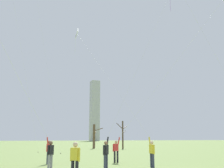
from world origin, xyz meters
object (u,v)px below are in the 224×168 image
object	(u,v)px
kite_flyer_midfield_right_green	(142,114)
bystander_watching_nearby	(75,159)
bare_tree_far_right_edge	(123,134)
kite_flyer_midfield_left_red	(36,123)
kite_flyer_foreground_left_white	(126,111)
bare_tree_rightmost	(94,136)
bystander_strolling_midfield	(50,153)
kite_flyer_foreground_right_purple	(130,94)

from	to	relation	value
kite_flyer_midfield_right_green	bystander_watching_nearby	xyz separation A→B (m)	(-7.23, -6.72, -2.75)
kite_flyer_midfield_right_green	bare_tree_far_right_edge	distance (m)	25.80
kite_flyer_midfield_left_red	kite_flyer_midfield_right_green	size ratio (longest dim) A/B	0.63
kite_flyer_midfield_left_red	kite_flyer_foreground_left_white	bearing A→B (deg)	-8.89
kite_flyer_midfield_right_green	bare_tree_rightmost	xyz separation A→B (m)	(5.68, 26.98, -1.39)
bystander_strolling_midfield	kite_flyer_midfield_right_green	bearing A→B (deg)	14.79
kite_flyer_foreground_left_white	bystander_watching_nearby	size ratio (longest dim) A/B	8.92
kite_flyer_midfield_right_green	bare_tree_rightmost	bearing A→B (deg)	78.11
bare_tree_far_right_edge	bystander_watching_nearby	bearing A→B (deg)	-119.24
kite_flyer_foreground_left_white	kite_flyer_foreground_right_purple	bearing A→B (deg)	-97.70
kite_flyer_midfield_left_red	kite_flyer_midfield_right_green	distance (m)	8.08
kite_flyer_midfield_right_green	kite_flyer_foreground_right_purple	world-z (taller)	kite_flyer_foreground_right_purple
kite_flyer_midfield_left_red	bare_tree_far_right_edge	world-z (taller)	kite_flyer_midfield_left_red
kite_flyer_midfield_left_red	bare_tree_far_right_edge	size ratio (longest dim) A/B	2.36
bystander_watching_nearby	bare_tree_far_right_edge	world-z (taller)	bare_tree_far_right_edge
bystander_strolling_midfield	kite_flyer_foreground_right_purple	bearing A→B (deg)	4.69
bare_tree_rightmost	kite_flyer_foreground_left_white	bearing A→B (deg)	-104.97
kite_flyer_foreground_right_purple	bare_tree_far_right_edge	distance (m)	27.97
kite_flyer_midfield_left_red	bare_tree_rightmost	bearing A→B (deg)	62.71
bare_tree_far_right_edge	bystander_strolling_midfield	bearing A→B (deg)	-123.81
kite_flyer_midfield_right_green	bare_tree_rightmost	world-z (taller)	kite_flyer_midfield_right_green
kite_flyer_foreground_left_white	bystander_strolling_midfield	distance (m)	6.55
bystander_strolling_midfield	bystander_watching_nearby	bearing A→B (deg)	-87.98
kite_flyer_foreground_right_purple	bystander_strolling_midfield	size ratio (longest dim) A/B	12.06
kite_flyer_foreground_right_purple	bystander_strolling_midfield	world-z (taller)	kite_flyer_foreground_right_purple
bare_tree_far_right_edge	bare_tree_rightmost	size ratio (longest dim) A/B	1.12
bystander_strolling_midfield	bystander_watching_nearby	xyz separation A→B (m)	(0.17, -4.76, 0.00)
kite_flyer_foreground_left_white	bystander_strolling_midfield	size ratio (longest dim) A/B	8.92
bare_tree_far_right_edge	kite_flyer_foreground_left_white	bearing A→B (deg)	-115.34
bystander_watching_nearby	bare_tree_rightmost	xyz separation A→B (m)	(12.91, 33.69, 1.36)
kite_flyer_midfield_right_green	kite_flyer_foreground_right_purple	size ratio (longest dim) A/B	0.92
kite_flyer_foreground_left_white	bare_tree_rightmost	world-z (taller)	kite_flyer_foreground_left_white
bystander_strolling_midfield	bare_tree_far_right_edge	bearing A→B (deg)	56.19
bystander_strolling_midfield	kite_flyer_midfield_left_red	bearing A→B (deg)	104.78
bystander_watching_nearby	kite_flyer_midfield_right_green	bearing A→B (deg)	42.90
bare_tree_rightmost	kite_flyer_midfield_right_green	bearing A→B (deg)	-101.89
kite_flyer_midfield_right_green	bare_tree_far_right_edge	world-z (taller)	kite_flyer_midfield_right_green
kite_flyer_midfield_right_green	kite_flyer_foreground_right_purple	bearing A→B (deg)	-140.49
kite_flyer_midfield_right_green	bare_tree_rightmost	size ratio (longest dim) A/B	4.19
kite_flyer_midfield_right_green	kite_flyer_foreground_left_white	world-z (taller)	kite_flyer_midfield_right_green
kite_flyer_midfield_left_red	bystander_strolling_midfield	distance (m)	3.11
kite_flyer_foreground_left_white	bystander_watching_nearby	bearing A→B (deg)	-132.04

